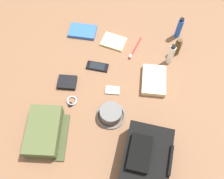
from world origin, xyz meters
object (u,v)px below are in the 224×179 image
Objects in this scene: toothpaste_tube at (171,54)px; backpack at (146,158)px; media_player at (113,90)px; wristwatch at (72,101)px; wallet at (67,82)px; cologne_bottle at (178,47)px; paperback_novel at (83,31)px; bucket_hat at (111,114)px; toiletry_pouch at (45,131)px; notepad at (114,42)px; folded_towel at (154,80)px; deodorant_spray at (179,28)px; toothbrush at (135,49)px; cell_phone at (97,66)px.

backpack is at bearing -3.89° from toothpaste_tube.
wristwatch is at bearing -60.50° from media_player.
cologne_bottle is at bearing 112.84° from wallet.
media_player is (0.39, 0.30, -0.00)m from paperback_novel.
cologne_bottle is 0.73m from wristwatch.
bucket_hat is at bearing 56.03° from wallet.
toiletry_pouch is (-0.03, -0.55, -0.03)m from backpack.
notepad is at bearing 80.88° from paperback_novel.
cologne_bottle is at bearing 156.63° from folded_towel.
deodorant_spray is at bearing 147.42° from media_player.
folded_towel is at bearing 36.79° from toothbrush.
cell_phone is (-0.51, -0.38, -0.07)m from backpack.
wallet is (0.40, 0.02, 0.00)m from paperback_novel.
cell_phone is at bearing -47.67° from toothbrush.
backpack is 2.32× the size of cell_phone.
backpack is 0.65m from toothpaste_tube.
paperback_novel is at bearing -142.05° from media_player.
bucket_hat is at bearing 8.27° from media_player.
media_player is 0.82× the size of wallet.
cologne_bottle reaches higher than toiletry_pouch.
cell_phone is 0.28m from wristwatch.
paperback_novel is (-0.03, -0.63, -0.05)m from cologne_bottle.
toiletry_pouch is 0.23m from wristwatch.
paperback_novel is 0.52m from wristwatch.
wallet reaches higher than cell_phone.
toothpaste_tube is 0.87× the size of toothbrush.
toothpaste_tube is at bearing 176.11° from backpack.
toothpaste_tube reaches higher than cell_phone.
toothbrush is at bearing 147.33° from wristwatch.
folded_towel is (0.21, 0.16, 0.01)m from toothbrush.
cell_phone is (0.25, 0.17, -0.00)m from paperback_novel.
notepad is 0.75× the size of folded_towel.
toiletry_pouch is 1.85× the size of deodorant_spray.
deodorant_spray is 1.00× the size of toothpaste_tube.
media_player is (-0.34, 0.30, -0.03)m from toiletry_pouch.
media_player is (0.14, 0.13, -0.00)m from cell_phone.
toothpaste_tube is 1.78× the size of media_player.
wallet is 0.42m from notepad.
cell_phone is at bearing 161.16° from toiletry_pouch.
cologne_bottle is 0.72m from wallet.
toothpaste_tube is (-0.44, 0.27, 0.05)m from bucket_hat.
folded_towel is (0.39, -0.10, -0.06)m from deodorant_spray.
deodorant_spray is 1.47× the size of wallet.
bucket_hat is 1.03× the size of toothpaste_tube.
toothbrush reaches higher than cell_phone.
bucket_hat is 0.16m from media_player.
notepad is (-0.21, 0.06, 0.00)m from cell_phone.
wristwatch is 0.50m from folded_towel.
wallet reaches higher than wristwatch.
toothbrush is (-0.45, 0.29, 0.00)m from wristwatch.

